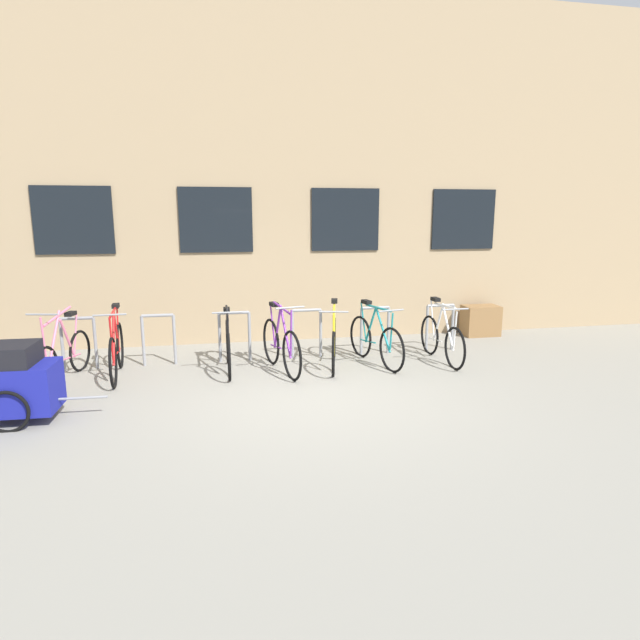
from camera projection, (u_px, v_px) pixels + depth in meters
The scene contains 12 objects.
ground_plane at pixel (314, 395), 7.09m from camera, with size 42.00×42.00×0.00m, color gray.
storefront_building at pixel (266, 180), 12.39m from camera, with size 28.00×5.96×6.34m.
bike_rack at pixel (271, 330), 8.75m from camera, with size 6.53×0.05×0.84m.
bicycle_teal at pixel (375, 340), 8.54m from camera, with size 0.54×1.67×1.01m.
bicycle_purple at pixel (281, 345), 8.12m from camera, with size 0.51×1.67×1.10m.
bicycle_white at pixel (442, 338), 8.69m from camera, with size 0.44×1.65×1.03m.
bicycle_black at pixel (228, 346), 8.17m from camera, with size 0.44×1.71×1.02m.
bicycle_red at pixel (116, 350), 7.85m from camera, with size 0.44×1.78×1.07m.
bicycle_yellow at pixel (334, 342), 8.42m from camera, with size 0.56×1.73×1.04m.
bicycle_pink at pixel (64, 355), 7.67m from camera, with size 0.51×1.62×1.10m.
bike_trailer at pixel (14, 381), 6.11m from camera, with size 1.46×0.72×0.95m.
planter_box at pixel (480, 321), 10.52m from camera, with size 0.70×0.44×0.60m, color olive.
Camera 1 is at (-1.24, -6.64, 2.39)m, focal length 29.57 mm.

